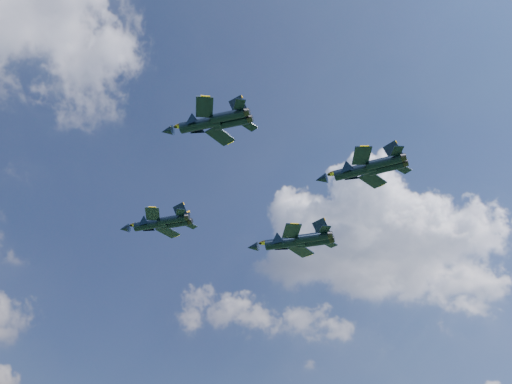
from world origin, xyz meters
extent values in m
cylinder|color=black|center=(-16.85, 24.15, 54.41)|extent=(6.10, 7.51, 1.62)
cone|color=black|center=(-19.93, 28.38, 54.41)|extent=(2.62, 2.80, 1.53)
ellipsoid|color=brown|center=(-18.60, 26.56, 54.90)|extent=(2.23, 2.60, 0.74)
cube|color=black|center=(-18.41, 20.78, 54.41)|extent=(4.18, 4.76, 0.16)
cube|color=black|center=(-13.16, 24.61, 54.41)|extent=(4.60, 3.29, 0.16)
cube|color=black|center=(-14.86, 17.45, 54.41)|extent=(2.16, 2.54, 0.13)
cube|color=black|center=(-11.07, 20.22, 54.41)|extent=(2.33, 1.65, 0.13)
cube|color=black|center=(-14.19, 18.83, 55.67)|extent=(2.08, 1.85, 2.71)
cube|color=black|center=(-12.59, 20.00, 55.67)|extent=(1.57, 2.50, 2.71)
cylinder|color=black|center=(-22.91, -1.23, 57.14)|extent=(6.16, 7.59, 1.64)
cone|color=black|center=(-26.03, 3.04, 57.14)|extent=(2.65, 2.83, 1.55)
ellipsoid|color=brown|center=(-24.68, 1.20, 57.64)|extent=(2.26, 2.63, 0.75)
cube|color=black|center=(-24.48, -4.64, 57.14)|extent=(4.23, 4.81, 0.16)
cube|color=black|center=(-19.18, -0.77, 57.14)|extent=(4.64, 3.32, 0.16)
cube|color=black|center=(-20.90, -8.00, 57.14)|extent=(2.18, 2.56, 0.13)
cube|color=black|center=(-17.07, -5.20, 57.14)|extent=(2.36, 1.66, 0.13)
cube|color=black|center=(-20.22, -6.61, 58.42)|extent=(2.11, 1.87, 2.74)
cube|color=black|center=(-18.60, -5.42, 58.42)|extent=(1.58, 2.53, 2.74)
cylinder|color=black|center=(7.45, 16.33, 55.40)|extent=(7.57, 9.21, 2.00)
cone|color=black|center=(3.60, 21.50, 55.40)|extent=(3.24, 3.44, 1.89)
ellipsoid|color=brown|center=(5.26, 19.28, 56.01)|extent=(2.77, 3.20, 0.91)
cube|color=black|center=(5.57, 12.16, 55.40)|extent=(5.12, 5.87, 0.20)
cube|color=black|center=(11.98, 16.94, 55.40)|extent=(5.67, 4.09, 0.20)
cube|color=black|center=(9.97, 8.11, 55.40)|extent=(2.65, 3.12, 0.16)
cube|color=black|center=(14.61, 11.56, 55.40)|extent=(2.89, 2.05, 0.16)
cube|color=black|center=(10.78, 9.81, 56.96)|extent=(2.58, 2.26, 3.34)
cube|color=black|center=(12.74, 11.27, 56.96)|extent=(1.93, 3.07, 3.34)
cylinder|color=black|center=(0.27, -9.07, 54.46)|extent=(5.67, 8.25, 1.70)
cone|color=black|center=(-2.43, -4.29, 54.46)|extent=(2.61, 2.93, 1.61)
ellipsoid|color=brown|center=(-1.27, -6.35, 54.98)|extent=(2.14, 2.81, 0.78)
cube|color=black|center=(-1.77, -12.39, 54.46)|extent=(4.64, 4.94, 0.17)
cube|color=black|center=(4.16, -9.04, 54.46)|extent=(4.63, 3.00, 0.17)
cube|color=black|center=(1.52, -16.29, 54.46)|extent=(2.42, 2.68, 0.13)
cube|color=black|center=(5.80, -13.87, 54.46)|extent=(2.31, 1.48, 0.13)
cube|color=black|center=(2.38, -14.94, 55.78)|extent=(1.96, 2.16, 2.85)
cube|color=black|center=(4.20, -13.91, 55.78)|extent=(1.60, 2.73, 2.85)
camera|label=1|loc=(-54.67, -56.11, 3.43)|focal=40.00mm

